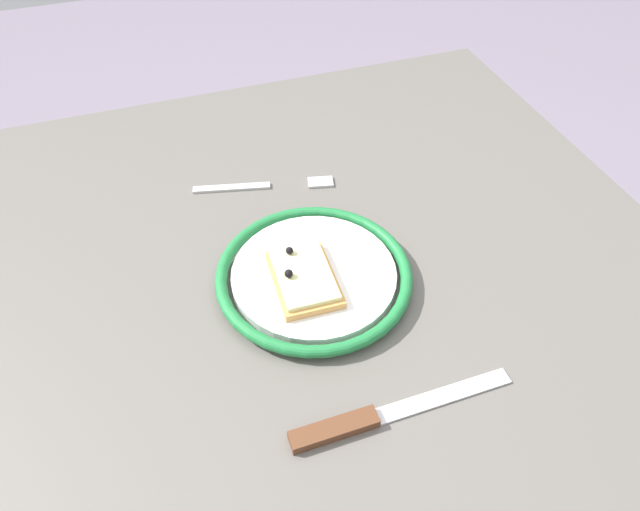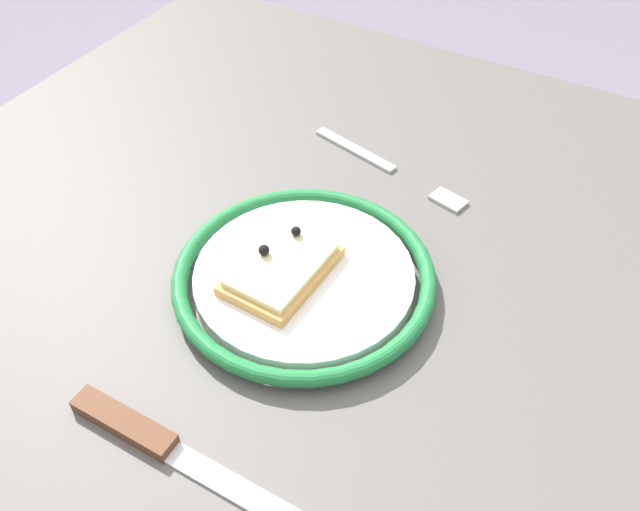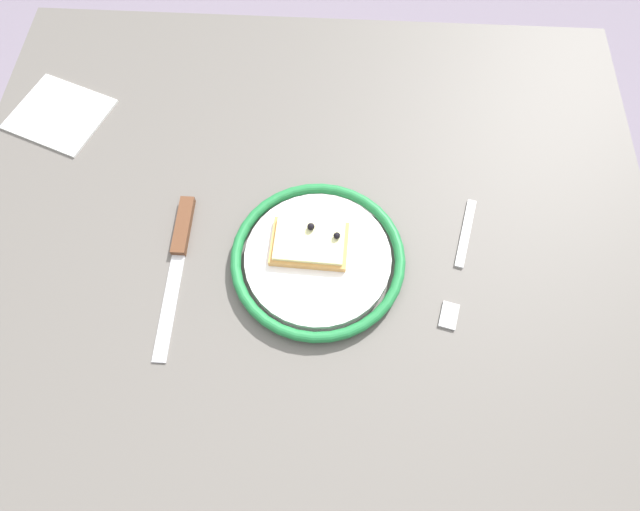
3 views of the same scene
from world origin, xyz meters
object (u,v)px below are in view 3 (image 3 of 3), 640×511
object	(u,v)px
fork	(460,263)
napkin	(60,114)
knife	(180,247)
pizza_slice_near	(310,243)
dining_table	(301,288)
plate	(318,257)

from	to	relation	value
fork	napkin	world-z (taller)	same
knife	fork	world-z (taller)	knife
napkin	pizza_slice_near	bearing A→B (deg)	151.87
dining_table	fork	xyz separation A→B (m)	(-0.22, -0.01, 0.10)
dining_table	knife	xyz separation A→B (m)	(0.17, -0.01, 0.10)
knife	pizza_slice_near	bearing A→B (deg)	-178.43
dining_table	knife	distance (m)	0.20
dining_table	knife	world-z (taller)	knife
dining_table	plate	world-z (taller)	plate
fork	knife	bearing A→B (deg)	-0.38
dining_table	pizza_slice_near	world-z (taller)	pizza_slice_near
plate	knife	distance (m)	0.19
fork	napkin	xyz separation A→B (m)	(0.62, -0.23, 0.00)
pizza_slice_near	napkin	distance (m)	0.47
pizza_slice_near	fork	world-z (taller)	pizza_slice_near
pizza_slice_near	fork	bearing A→B (deg)	177.90
dining_table	fork	distance (m)	0.24
knife	fork	size ratio (longest dim) A/B	1.20
pizza_slice_near	knife	bearing A→B (deg)	1.57
dining_table	pizza_slice_near	size ratio (longest dim) A/B	9.43
dining_table	pizza_slice_near	xyz separation A→B (m)	(-0.01, -0.02, 0.12)
dining_table	knife	bearing A→B (deg)	-3.86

